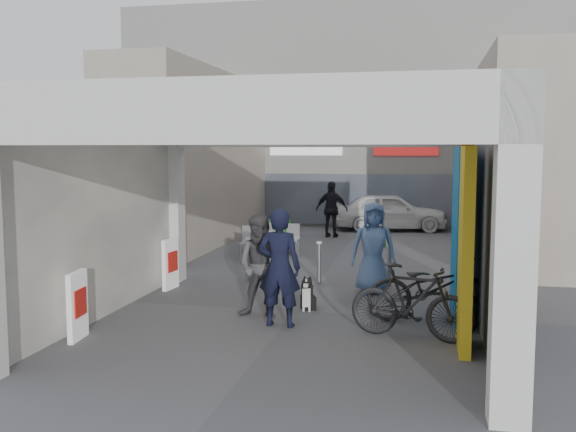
% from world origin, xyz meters
% --- Properties ---
extents(ground, '(90.00, 90.00, 0.00)m').
position_xyz_m(ground, '(0.00, 0.00, 0.00)').
color(ground, '#535358').
rests_on(ground, ground).
extents(arcade_canopy, '(6.40, 6.45, 6.40)m').
position_xyz_m(arcade_canopy, '(0.54, -0.82, 2.30)').
color(arcade_canopy, silver).
rests_on(arcade_canopy, ground).
extents(far_building, '(18.00, 4.08, 8.00)m').
position_xyz_m(far_building, '(-0.00, 13.99, 3.99)').
color(far_building, white).
rests_on(far_building, ground).
extents(plaza_bldg_left, '(2.00, 9.00, 5.00)m').
position_xyz_m(plaza_bldg_left, '(-4.50, 7.50, 2.50)').
color(plaza_bldg_left, '#A49988').
rests_on(plaza_bldg_left, ground).
extents(plaza_bldg_right, '(2.00, 9.00, 5.00)m').
position_xyz_m(plaza_bldg_right, '(4.50, 7.50, 2.50)').
color(plaza_bldg_right, '#A49988').
rests_on(plaza_bldg_right, ground).
extents(bollard_left, '(0.09, 0.09, 0.89)m').
position_xyz_m(bollard_left, '(-1.47, 2.31, 0.44)').
color(bollard_left, gray).
rests_on(bollard_left, ground).
extents(bollard_center, '(0.09, 0.09, 0.85)m').
position_xyz_m(bollard_center, '(0.05, 2.34, 0.43)').
color(bollard_center, gray).
rests_on(bollard_center, ground).
extents(bollard_right, '(0.09, 0.09, 0.82)m').
position_xyz_m(bollard_right, '(1.48, 2.36, 0.41)').
color(bollard_right, gray).
rests_on(bollard_right, ground).
extents(advert_board_near, '(0.15, 0.56, 1.00)m').
position_xyz_m(advert_board_near, '(-2.75, -2.28, 0.51)').
color(advert_board_near, silver).
rests_on(advert_board_near, ground).
extents(advert_board_far, '(0.15, 0.56, 1.00)m').
position_xyz_m(advert_board_far, '(-2.75, 1.22, 0.51)').
color(advert_board_far, silver).
rests_on(advert_board_far, ground).
extents(cafe_set, '(1.36, 1.10, 0.83)m').
position_xyz_m(cafe_set, '(-1.76, 5.38, 0.29)').
color(cafe_set, '#ACADB2').
rests_on(cafe_set, ground).
extents(produce_stand, '(1.30, 0.70, 0.85)m').
position_xyz_m(produce_stand, '(-1.90, 6.00, 0.34)').
color(produce_stand, black).
rests_on(produce_stand, ground).
extents(crate_stack, '(0.53, 0.47, 0.56)m').
position_xyz_m(crate_stack, '(0.84, 7.67, 0.28)').
color(crate_stack, '#185017').
rests_on(crate_stack, ground).
extents(border_collie, '(0.22, 0.44, 0.61)m').
position_xyz_m(border_collie, '(0.21, 0.11, 0.24)').
color(border_collie, black).
rests_on(border_collie, ground).
extents(man_with_dog, '(0.68, 0.45, 1.86)m').
position_xyz_m(man_with_dog, '(-0.05, -0.96, 0.93)').
color(man_with_dog, black).
rests_on(man_with_dog, ground).
extents(man_back_turned, '(0.87, 0.70, 1.70)m').
position_xyz_m(man_back_turned, '(-0.45, -0.51, 0.85)').
color(man_back_turned, '#414144').
rests_on(man_back_turned, ground).
extents(man_elderly, '(0.95, 0.71, 1.76)m').
position_xyz_m(man_elderly, '(1.20, 1.66, 0.88)').
color(man_elderly, '#5776AA').
rests_on(man_elderly, ground).
extents(man_crates, '(1.08, 0.58, 1.76)m').
position_xyz_m(man_crates, '(-0.69, 9.38, 0.88)').
color(man_crates, black).
rests_on(man_crates, ground).
extents(bicycle_front, '(2.20, 1.13, 1.10)m').
position_xyz_m(bicycle_front, '(2.30, -0.19, 0.55)').
color(bicycle_front, black).
rests_on(bicycle_front, ground).
extents(bicycle_rear, '(1.90, 0.92, 1.10)m').
position_xyz_m(bicycle_rear, '(1.99, -1.24, 0.55)').
color(bicycle_rear, black).
rests_on(bicycle_rear, ground).
extents(white_van, '(4.00, 2.12, 1.30)m').
position_xyz_m(white_van, '(1.03, 11.50, 0.65)').
color(white_van, white).
rests_on(white_van, ground).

